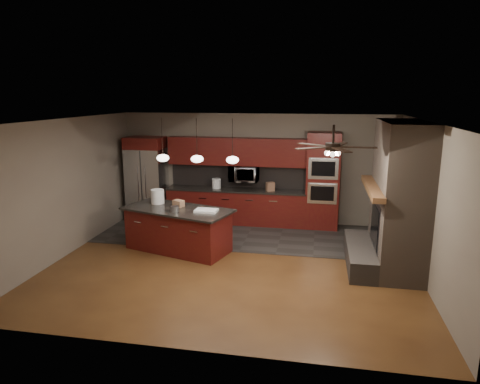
% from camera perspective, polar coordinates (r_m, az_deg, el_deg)
% --- Properties ---
extents(ground, '(7.00, 7.00, 0.00)m').
position_cam_1_polar(ground, '(8.60, -0.90, -9.47)').
color(ground, brown).
rests_on(ground, ground).
extents(ceiling, '(7.00, 6.00, 0.02)m').
position_cam_1_polar(ceiling, '(7.96, -0.98, 9.51)').
color(ceiling, white).
rests_on(ceiling, back_wall).
extents(back_wall, '(7.00, 0.02, 2.80)m').
position_cam_1_polar(back_wall, '(11.07, 2.15, 3.16)').
color(back_wall, slate).
rests_on(back_wall, ground).
extents(right_wall, '(0.02, 6.00, 2.80)m').
position_cam_1_polar(right_wall, '(8.24, 23.68, -1.34)').
color(right_wall, slate).
rests_on(right_wall, ground).
extents(left_wall, '(0.02, 6.00, 2.80)m').
position_cam_1_polar(left_wall, '(9.49, -22.13, 0.57)').
color(left_wall, slate).
rests_on(left_wall, ground).
extents(slate_tile_patch, '(7.00, 2.40, 0.01)m').
position_cam_1_polar(slate_tile_patch, '(10.25, 1.10, -5.67)').
color(slate_tile_patch, '#2D2A28').
rests_on(slate_tile_patch, ground).
extents(fireplace_column, '(1.30, 2.10, 2.80)m').
position_cam_1_polar(fireplace_column, '(8.55, 20.02, -1.25)').
color(fireplace_column, brown).
rests_on(fireplace_column, ground).
extents(back_cabinetry, '(3.59, 0.64, 2.20)m').
position_cam_1_polar(back_cabinetry, '(10.99, -0.51, 0.41)').
color(back_cabinetry, '#54180F').
rests_on(back_cabinetry, ground).
extents(oven_tower, '(0.80, 0.63, 2.38)m').
position_cam_1_polar(oven_tower, '(10.69, 10.96, 1.44)').
color(oven_tower, '#54180F').
rests_on(oven_tower, ground).
extents(microwave, '(0.73, 0.41, 0.50)m').
position_cam_1_polar(microwave, '(10.88, 0.52, 2.47)').
color(microwave, silver).
rests_on(microwave, back_cabinetry).
extents(refrigerator, '(0.95, 0.75, 2.20)m').
position_cam_1_polar(refrigerator, '(11.52, -12.32, 1.73)').
color(refrigerator, silver).
rests_on(refrigerator, ground).
extents(kitchen_island, '(2.51, 1.67, 0.92)m').
position_cam_1_polar(kitchen_island, '(9.24, -8.25, -4.92)').
color(kitchen_island, '#54180F').
rests_on(kitchen_island, ground).
extents(white_bucket, '(0.29, 0.29, 0.31)m').
position_cam_1_polar(white_bucket, '(9.57, -10.93, -0.60)').
color(white_bucket, white).
rests_on(white_bucket, kitchen_island).
extents(paint_can, '(0.23, 0.23, 0.12)m').
position_cam_1_polar(paint_can, '(8.87, -8.69, -2.24)').
color(paint_can, '#A4A5A9').
rests_on(paint_can, kitchen_island).
extents(paint_tray, '(0.46, 0.33, 0.05)m').
position_cam_1_polar(paint_tray, '(8.80, -4.51, -2.49)').
color(paint_tray, white).
rests_on(paint_tray, kitchen_island).
extents(cardboard_box, '(0.27, 0.24, 0.14)m').
position_cam_1_polar(cardboard_box, '(9.25, -8.20, -1.51)').
color(cardboard_box, '#AA7957').
rests_on(cardboard_box, kitchen_island).
extents(counter_bucket, '(0.24, 0.24, 0.25)m').
position_cam_1_polar(counter_bucket, '(11.03, -3.16, 1.15)').
color(counter_bucket, white).
rests_on(counter_bucket, back_cabinetry).
extents(counter_box, '(0.24, 0.22, 0.22)m').
position_cam_1_polar(counter_box, '(10.75, 4.05, 0.72)').
color(counter_box, '#8F634A').
rests_on(counter_box, back_cabinetry).
extents(pendant_left, '(0.26, 0.26, 0.92)m').
position_cam_1_polar(pendant_left, '(9.18, -10.25, 4.51)').
color(pendant_left, black).
rests_on(pendant_left, ceiling).
extents(pendant_center, '(0.26, 0.26, 0.92)m').
position_cam_1_polar(pendant_center, '(8.94, -5.73, 4.44)').
color(pendant_center, black).
rests_on(pendant_center, ceiling).
extents(pendant_right, '(0.26, 0.26, 0.92)m').
position_cam_1_polar(pendant_right, '(8.76, -1.00, 4.33)').
color(pendant_right, black).
rests_on(pendant_right, ceiling).
extents(ceiling_fan, '(1.27, 1.33, 0.41)m').
position_cam_1_polar(ceiling_fan, '(7.04, 12.28, 5.97)').
color(ceiling_fan, black).
rests_on(ceiling_fan, ceiling).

